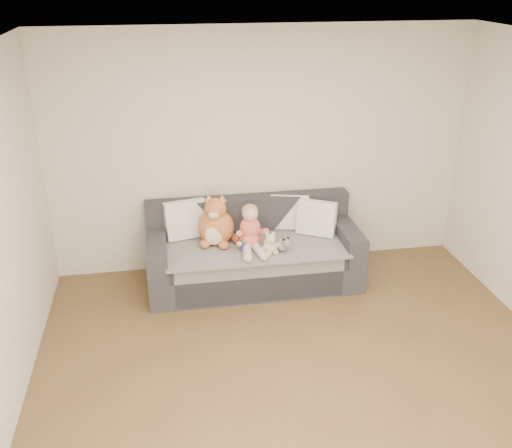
# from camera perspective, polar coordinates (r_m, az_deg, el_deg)

# --- Properties ---
(room_shell) EXTENTS (5.00, 5.00, 5.00)m
(room_shell) POSITION_cam_1_polar(r_m,az_deg,el_deg) (4.22, 5.57, -1.05)
(room_shell) COLOR brown
(room_shell) RESTS_ON ground
(sofa) EXTENTS (2.20, 0.94, 0.85)m
(sofa) POSITION_cam_1_polar(r_m,az_deg,el_deg) (6.06, -0.30, -3.06)
(sofa) COLOR #2D2D32
(sofa) RESTS_ON ground
(cushion_left) EXTENTS (0.47, 0.29, 0.41)m
(cushion_left) POSITION_cam_1_polar(r_m,az_deg,el_deg) (6.04, -7.05, 0.46)
(cushion_left) COLOR silver
(cushion_left) RESTS_ON sofa
(cushion_right_back) EXTENTS (0.44, 0.28, 0.39)m
(cushion_right_back) POSITION_cam_1_polar(r_m,az_deg,el_deg) (6.23, 3.34, 1.26)
(cushion_right_back) COLOR silver
(cushion_right_back) RESTS_ON sofa
(cushion_right_front) EXTENTS (0.44, 0.36, 0.38)m
(cushion_right_front) POSITION_cam_1_polar(r_m,az_deg,el_deg) (6.10, 6.08, 0.60)
(cushion_right_front) COLOR silver
(cushion_right_front) RESTS_ON sofa
(toddler) EXTENTS (0.34, 0.48, 0.47)m
(toddler) POSITION_cam_1_polar(r_m,az_deg,el_deg) (5.74, -0.53, -0.68)
(toddler) COLOR #CA4E47
(toddler) RESTS_ON sofa
(plush_cat) EXTENTS (0.43, 0.39, 0.56)m
(plush_cat) POSITION_cam_1_polar(r_m,az_deg,el_deg) (5.87, -4.01, -0.09)
(plush_cat) COLOR #A35624
(plush_cat) RESTS_ON sofa
(teddy_bear) EXTENTS (0.18, 0.14, 0.23)m
(teddy_bear) POSITION_cam_1_polar(r_m,az_deg,el_deg) (5.68, 1.47, -2.14)
(teddy_bear) COLOR beige
(teddy_bear) RESTS_ON sofa
(plush_cow) EXTENTS (0.14, 0.21, 0.17)m
(plush_cow) POSITION_cam_1_polar(r_m,az_deg,el_deg) (5.76, 2.66, -2.05)
(plush_cow) COLOR white
(plush_cow) RESTS_ON sofa
(sippy_cup) EXTENTS (0.11, 0.09, 0.13)m
(sippy_cup) POSITION_cam_1_polar(r_m,az_deg,el_deg) (5.77, -1.29, -2.03)
(sippy_cup) COLOR #3D3187
(sippy_cup) RESTS_ON sofa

